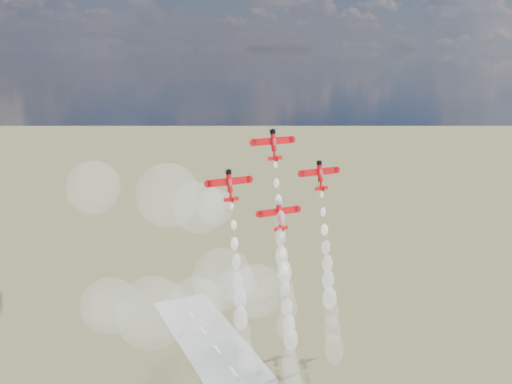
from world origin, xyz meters
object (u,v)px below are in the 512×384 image
Objects in this scene: plane_lead at (274,144)px; plane_left at (230,185)px; plane_right at (320,175)px; plane_slot at (280,215)px.

plane_lead is 1.00× the size of plane_left.
plane_right is at bearing -8.02° from plane_lead.
plane_slot is at bearing -90.00° from plane_lead.
plane_right reaches higher than plane_slot.
plane_lead is 16.37m from plane_right.
plane_slot is (0.00, -3.78, -18.40)m from plane_lead.
plane_left is (-13.41, -1.89, -9.20)m from plane_lead.
plane_lead is at bearing 8.02° from plane_left.
plane_lead reaches higher than plane_slot.
plane_left is 1.00× the size of plane_slot.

